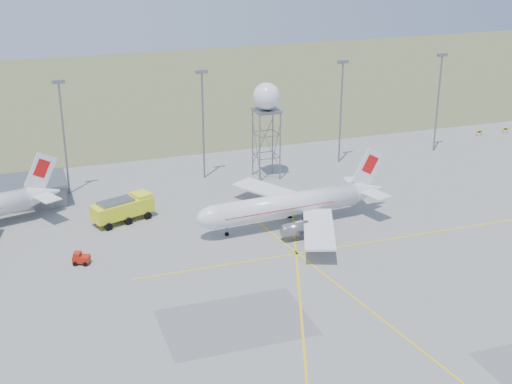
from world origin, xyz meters
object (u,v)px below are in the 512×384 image
object	(u,v)px
baggage_tug	(81,259)
radar_tower	(266,125)
airliner_main	(290,205)
fire_truck	(124,210)

from	to	relation	value
baggage_tug	radar_tower	bearing A→B (deg)	57.20
airliner_main	baggage_tug	size ratio (longest dim) A/B	12.20
airliner_main	fire_truck	xyz separation A→B (m)	(-24.74, 10.31, -1.50)
airliner_main	radar_tower	xyz separation A→B (m)	(4.05, 22.22, 6.77)
radar_tower	fire_truck	distance (m)	32.24
airliner_main	radar_tower	distance (m)	23.58
radar_tower	fire_truck	bearing A→B (deg)	-157.51
fire_truck	radar_tower	bearing A→B (deg)	2.59
radar_tower	baggage_tug	bearing A→B (deg)	-145.88
radar_tower	airliner_main	bearing A→B (deg)	-100.33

